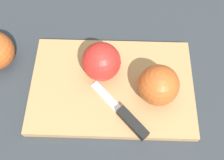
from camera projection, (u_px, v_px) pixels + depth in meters
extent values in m
plane|color=#282D33|center=(112.00, 88.00, 0.59)|extent=(4.00, 4.00, 0.00)
cube|color=#A37A4C|center=(112.00, 86.00, 0.58)|extent=(0.37, 0.25, 0.02)
sphere|color=#AD4C1E|center=(158.00, 85.00, 0.53)|extent=(0.08, 0.08, 0.08)
cylinder|color=beige|center=(161.00, 88.00, 0.52)|extent=(0.06, 0.05, 0.08)
sphere|color=red|center=(101.00, 62.00, 0.55)|extent=(0.08, 0.08, 0.08)
cylinder|color=beige|center=(100.00, 65.00, 0.55)|extent=(0.08, 0.02, 0.08)
cube|color=silver|center=(106.00, 97.00, 0.56)|extent=(0.07, 0.07, 0.00)
cube|color=black|center=(132.00, 123.00, 0.52)|extent=(0.07, 0.07, 0.02)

